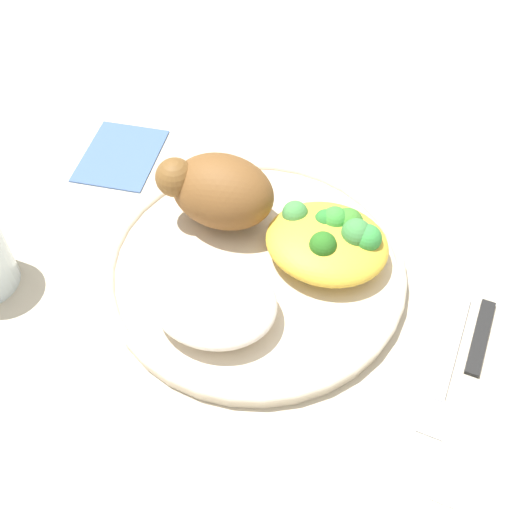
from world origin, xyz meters
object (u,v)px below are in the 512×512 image
at_px(rice_pile, 214,301).
at_px(knife, 471,376).
at_px(plate, 256,268).
at_px(napkin, 121,155).
at_px(mac_cheese_with_broccoli, 330,239).
at_px(fork, 447,370).
at_px(roasted_chicken, 218,190).

height_order(rice_pile, knife, rice_pile).
relative_size(plate, napkin, 2.71).
distance_m(mac_cheese_with_broccoli, fork, 0.15).
distance_m(knife, napkin, 0.43).
height_order(roasted_chicken, knife, roasted_chicken).
height_order(plate, rice_pile, rice_pile).
distance_m(roasted_chicken, fork, 0.26).
height_order(roasted_chicken, mac_cheese_with_broccoli, roasted_chicken).
bearing_deg(knife, plate, -11.46).
relative_size(plate, roasted_chicken, 2.51).
relative_size(plate, mac_cheese_with_broccoli, 2.45).
height_order(rice_pile, fork, rice_pile).
distance_m(mac_cheese_with_broccoli, napkin, 0.27).
distance_m(fork, knife, 0.02).
bearing_deg(knife, napkin, -19.89).
xyz_separation_m(plate, mac_cheese_with_broccoli, (-0.06, -0.04, 0.03)).
bearing_deg(rice_pile, napkin, -42.61).
height_order(fork, knife, knife).
bearing_deg(napkin, rice_pile, 137.39).
xyz_separation_m(plate, fork, (-0.18, 0.04, -0.01)).
bearing_deg(mac_cheese_with_broccoli, plate, 30.86).
bearing_deg(knife, rice_pile, 5.78).
bearing_deg(knife, roasted_chicken, -18.02).
height_order(plate, mac_cheese_with_broccoli, mac_cheese_with_broccoli).
relative_size(mac_cheese_with_broccoli, fork, 0.79).
xyz_separation_m(plate, napkin, (0.20, -0.10, -0.01)).
bearing_deg(plate, rice_pile, 76.93).
bearing_deg(fork, knife, -175.91).
relative_size(roasted_chicken, fork, 0.77).
bearing_deg(roasted_chicken, napkin, -23.14).
bearing_deg(napkin, plate, 152.20).
bearing_deg(rice_pile, roasted_chicken, -70.21).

